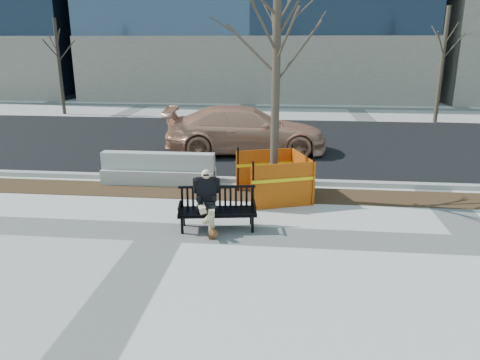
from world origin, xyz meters
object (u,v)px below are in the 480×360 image
object	(u,v)px
sedan	(246,153)
bench	(218,229)
seated_man	(207,228)
tree_fence	(273,198)
jersey_barrier_left	(159,184)

from	to	relation	value
sedan	bench	bearing A→B (deg)	173.66
sedan	seated_man	bearing A→B (deg)	171.82
bench	seated_man	distance (m)	0.22
seated_man	sedan	bearing A→B (deg)	79.95
seated_man	bench	bearing A→B (deg)	-11.52
tree_fence	jersey_barrier_left	world-z (taller)	tree_fence
bench	seated_man	size ratio (longest dim) A/B	1.31
bench	jersey_barrier_left	bearing A→B (deg)	116.34
seated_man	jersey_barrier_left	size ratio (longest dim) A/B	0.41
tree_fence	seated_man	bearing A→B (deg)	-121.99
seated_man	jersey_barrier_left	xyz separation A→B (m)	(-1.82, 2.90, 0.00)
seated_man	tree_fence	bearing A→B (deg)	49.41
bench	tree_fence	world-z (taller)	tree_fence
tree_fence	jersey_barrier_left	xyz separation A→B (m)	(-3.10, 0.85, 0.00)
tree_fence	bench	bearing A→B (deg)	-117.31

